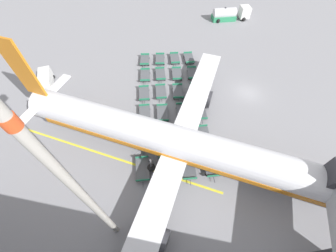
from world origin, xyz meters
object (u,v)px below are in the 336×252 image
airplane (188,146)px  service_van (46,79)px  baggage_dolly_row_near_col_d (145,114)px  baggage_dolly_row_mid_b_col_a (175,59)px  baggage_dolly_row_far_col_e (204,136)px  baggage_dolly_row_mid_b_col_b (177,74)px  baggage_dolly_row_mid_a_col_c (161,92)px  baggage_dolly_row_near_col_f (142,169)px  baggage_dolly_row_mid_b_col_e (185,137)px  baggage_dolly_row_mid_a_col_b (160,74)px  baggage_dolly_row_near_col_e (144,140)px  baggage_dolly_row_far_col_c (195,91)px  baggage_dolly_row_far_col_d (200,112)px  baggage_dolly_row_mid_a_col_f (166,169)px  baggage_dolly_row_mid_a_col_a (160,59)px  baggage_dolly_row_mid_a_col_d (162,113)px  baggage_dolly_row_mid_b_col_f (188,168)px  baggage_dolly_row_near_col_c (144,94)px  baggage_dolly_row_far_col_a (189,58)px  baggage_dolly_row_far_col_b (192,73)px  baggage_dolly_row_far_col_f (210,165)px  baggage_dolly_row_near_col_a (145,60)px  apron_light_mast (67,179)px  baggage_dolly_row_mid_a_col_e (164,139)px  fuel_tanker_primary (229,14)px  baggage_dolly_row_near_col_b (145,76)px  baggage_dolly_row_mid_b_col_c (178,92)px

airplane → service_van: size_ratio=9.40×
baggage_dolly_row_near_col_d → baggage_dolly_row_mid_b_col_a: size_ratio=1.00×
baggage_dolly_row_far_col_e → baggage_dolly_row_mid_b_col_b: bearing=-154.8°
baggage_dolly_row_mid_a_col_c → baggage_dolly_row_far_col_e: bearing=46.1°
baggage_dolly_row_mid_b_col_b → service_van: bearing=-73.4°
baggage_dolly_row_near_col_f → baggage_dolly_row_mid_b_col_e: 7.40m
baggage_dolly_row_mid_a_col_b → baggage_dolly_row_near_col_e: bearing=2.6°
baggage_dolly_row_near_col_f → baggage_dolly_row_far_col_c: (-15.29, 4.92, 0.00)m
service_van → baggage_dolly_row_far_col_d: (1.71, 26.38, -0.67)m
baggage_dolly_row_near_col_e → baggage_dolly_row_mid_a_col_f: same height
baggage_dolly_row_mid_a_col_a → baggage_dolly_row_mid_a_col_d: (13.20, 3.24, 0.00)m
baggage_dolly_row_mid_a_col_b → baggage_dolly_row_mid_b_col_f: same height
baggage_dolly_row_near_col_c → baggage_dolly_row_far_col_e: (6.51, 10.30, 0.00)m
baggage_dolly_row_mid_a_col_a → baggage_dolly_row_mid_b_col_e: (16.78, 7.22, 0.00)m
baggage_dolly_row_mid_a_col_f → baggage_dolly_row_far_col_a: 23.47m
baggage_dolly_row_mid_a_col_d → baggage_dolly_row_mid_b_col_a: bearing=-177.9°
baggage_dolly_row_mid_a_col_d → baggage_dolly_row_mid_b_col_e: size_ratio=1.00×
airplane → baggage_dolly_row_near_col_c: size_ratio=11.96×
airplane → baggage_dolly_row_near_col_e: 6.90m
baggage_dolly_row_far_col_b → baggage_dolly_row_mid_a_col_a: bearing=-114.3°
baggage_dolly_row_mid_a_col_d → baggage_dolly_row_far_col_f: 10.57m
baggage_dolly_row_near_col_a → baggage_dolly_row_mid_a_col_b: (3.57, 3.81, 0.00)m
baggage_dolly_row_near_col_e → apron_light_mast: bearing=0.2°
baggage_dolly_row_mid_a_col_c → baggage_dolly_row_mid_a_col_e: (8.95, 2.29, 0.00)m
baggage_dolly_row_mid_b_col_b → baggage_dolly_row_far_col_a: same height
baggage_dolly_row_mid_a_col_a → baggage_dolly_row_far_col_a: bearing=104.5°
fuel_tanker_primary → baggage_dolly_row_far_col_c: 27.26m
baggage_dolly_row_far_col_b → baggage_dolly_row_near_col_b: bearing=-75.2°
baggage_dolly_row_near_col_b → baggage_dolly_row_mid_a_col_f: 18.37m
baggage_dolly_row_mid_b_col_f → baggage_dolly_row_mid_a_col_c: bearing=-153.8°
baggage_dolly_row_mid_a_col_d → baggage_dolly_row_far_col_d: (-1.43, 5.56, 0.00)m
baggage_dolly_row_near_col_d → baggage_dolly_row_near_col_f: 9.09m
baggage_dolly_row_near_col_a → baggage_dolly_row_mid_b_col_a: bearing=105.3°
airplane → baggage_dolly_row_far_col_e: size_ratio=11.96×
service_van → baggage_dolly_row_mid_a_col_a: 20.26m
baggage_dolly_row_near_col_c → baggage_dolly_row_far_col_a: (-11.00, 5.98, 0.00)m
baggage_dolly_row_mid_b_col_b → baggage_dolly_row_near_col_a: bearing=-113.8°
apron_light_mast → baggage_dolly_row_mid_b_col_b: bearing=175.2°
baggage_dolly_row_near_col_c → baggage_dolly_row_mid_b_col_e: size_ratio=1.00×
baggage_dolly_row_mid_a_col_f → baggage_dolly_row_far_col_b: bearing=176.8°
baggage_dolly_row_mid_b_col_a → baggage_dolly_row_mid_b_col_e: same height
service_van → baggage_dolly_row_mid_a_col_e: service_van is taller
baggage_dolly_row_near_col_e → baggage_dolly_row_far_col_c: (-11.02, 5.92, 0.00)m
baggage_dolly_row_mid_a_col_b → apron_light_mast: 28.55m
baggage_dolly_row_mid_a_col_f → baggage_dolly_row_far_col_f: same height
baggage_dolly_row_near_col_f → fuel_tanker_primary: bearing=166.7°
baggage_dolly_row_near_col_f → baggage_dolly_row_mid_b_col_c: (-14.49, 2.12, 0.00)m
baggage_dolly_row_far_col_e → baggage_dolly_row_far_col_f: 4.51m
baggage_dolly_row_near_col_d → baggage_dolly_row_mid_b_col_a: 14.66m
baggage_dolly_row_mid_b_col_a → baggage_dolly_row_far_col_f: same height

